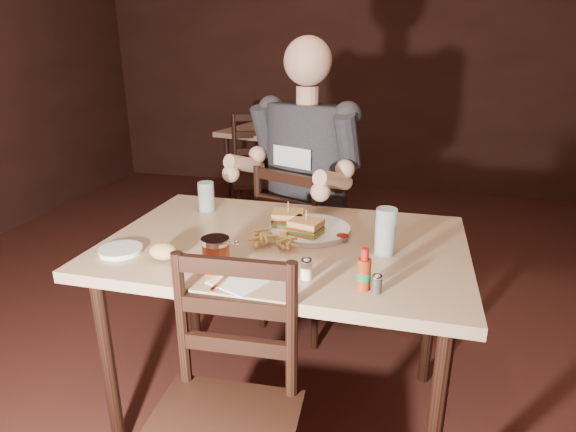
% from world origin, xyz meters
% --- Properties ---
extents(room_shell, '(7.00, 7.00, 7.00)m').
position_xyz_m(room_shell, '(0.00, 0.00, 1.40)').
color(room_shell, black).
rests_on(room_shell, ground).
extents(main_table, '(1.32, 0.89, 0.77)m').
position_xyz_m(main_table, '(-0.28, 0.05, 0.70)').
color(main_table, tan).
rests_on(main_table, ground).
extents(bg_table, '(0.96, 0.96, 0.77)m').
position_xyz_m(bg_table, '(-0.94, 2.48, 0.68)').
color(bg_table, tan).
rests_on(bg_table, ground).
extents(chair_far, '(0.56, 0.58, 0.90)m').
position_xyz_m(chair_far, '(-0.33, 0.72, 0.45)').
color(chair_far, black).
rests_on(chair_far, ground).
extents(bg_chair_far, '(0.52, 0.55, 0.89)m').
position_xyz_m(bg_chair_far, '(-0.94, 3.03, 0.45)').
color(bg_chair_far, black).
rests_on(bg_chair_far, ground).
extents(bg_chair_near, '(0.59, 0.61, 0.95)m').
position_xyz_m(bg_chair_near, '(-0.94, 1.93, 0.47)').
color(bg_chair_near, black).
rests_on(bg_chair_near, ground).
extents(diner, '(0.73, 0.66, 1.03)m').
position_xyz_m(diner, '(-0.35, 0.68, 0.98)').
color(diner, '#313036').
rests_on(diner, chair_far).
extents(dinner_plate, '(0.31, 0.31, 0.02)m').
position_xyz_m(dinner_plate, '(-0.20, 0.15, 0.78)').
color(dinner_plate, white).
rests_on(dinner_plate, main_table).
extents(sandwich_left, '(0.13, 0.11, 0.10)m').
position_xyz_m(sandwich_left, '(-0.29, 0.15, 0.84)').
color(sandwich_left, tan).
rests_on(sandwich_left, dinner_plate).
extents(sandwich_right, '(0.13, 0.12, 0.10)m').
position_xyz_m(sandwich_right, '(-0.20, 0.08, 0.84)').
color(sandwich_right, tan).
rests_on(sandwich_right, dinner_plate).
extents(fries_pile, '(0.23, 0.17, 0.04)m').
position_xyz_m(fries_pile, '(-0.30, -0.00, 0.81)').
color(fries_pile, '#ECBF62').
rests_on(fries_pile, dinner_plate).
extents(ketchup_dollop, '(0.05, 0.05, 0.01)m').
position_xyz_m(ketchup_dollop, '(-0.07, 0.09, 0.79)').
color(ketchup_dollop, maroon).
rests_on(ketchup_dollop, dinner_plate).
extents(glass_left, '(0.07, 0.07, 0.13)m').
position_xyz_m(glass_left, '(-0.69, 0.30, 0.83)').
color(glass_left, silver).
rests_on(glass_left, main_table).
extents(glass_right, '(0.07, 0.07, 0.16)m').
position_xyz_m(glass_right, '(0.08, 0.02, 0.85)').
color(glass_right, silver).
rests_on(glass_right, main_table).
extents(hot_sauce, '(0.04, 0.04, 0.13)m').
position_xyz_m(hot_sauce, '(0.04, -0.26, 0.83)').
color(hot_sauce, maroon).
rests_on(hot_sauce, main_table).
extents(salt_shaker, '(0.04, 0.04, 0.07)m').
position_xyz_m(salt_shaker, '(-0.14, -0.23, 0.80)').
color(salt_shaker, white).
rests_on(salt_shaker, main_table).
extents(pepper_shaker, '(0.03, 0.03, 0.06)m').
position_xyz_m(pepper_shaker, '(0.08, -0.27, 0.80)').
color(pepper_shaker, '#38332D').
rests_on(pepper_shaker, main_table).
extents(syrup_dispenser, '(0.09, 0.09, 0.11)m').
position_xyz_m(syrup_dispenser, '(-0.43, -0.25, 0.83)').
color(syrup_dispenser, maroon).
rests_on(syrup_dispenser, main_table).
extents(napkin, '(0.20, 0.19, 0.00)m').
position_xyz_m(napkin, '(-0.33, -0.30, 0.77)').
color(napkin, white).
rests_on(napkin, main_table).
extents(knife, '(0.04, 0.22, 0.01)m').
position_xyz_m(knife, '(-0.38, -0.27, 0.78)').
color(knife, silver).
rests_on(knife, napkin).
extents(fork, '(0.01, 0.14, 0.00)m').
position_xyz_m(fork, '(-0.22, -0.20, 0.78)').
color(fork, silver).
rests_on(fork, napkin).
extents(side_plate, '(0.15, 0.15, 0.01)m').
position_xyz_m(side_plate, '(-0.81, -0.19, 0.78)').
color(side_plate, white).
rests_on(side_plate, main_table).
extents(bread_roll, '(0.10, 0.08, 0.06)m').
position_xyz_m(bread_roll, '(-0.62, -0.23, 0.81)').
color(bread_roll, tan).
rests_on(bread_roll, side_plate).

